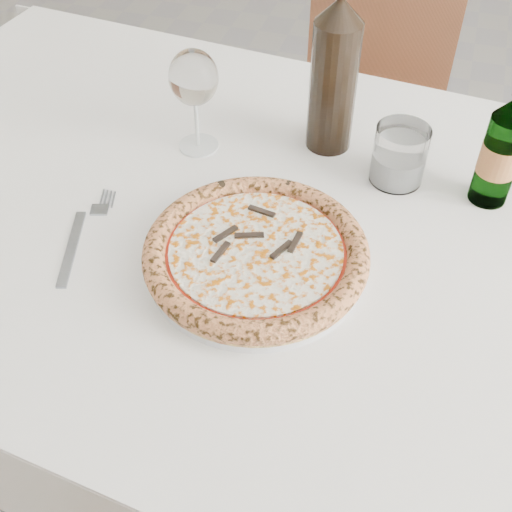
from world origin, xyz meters
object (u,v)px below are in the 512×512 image
Objects in this scene: dining_table at (275,258)px; wine_glass at (194,80)px; tumbler at (399,158)px; chair_far at (372,83)px; plate at (256,262)px; pizza at (256,253)px; wine_bottle at (334,74)px; beer_bottle at (502,150)px.

wine_glass is at bearing 141.54° from dining_table.
tumbler is at bearing 1.66° from wine_glass.
dining_table is 0.83m from chair_far.
pizza is (-0.00, -0.00, 0.02)m from plate.
wine_glass is (-0.17, 0.24, 0.10)m from pizza.
tumbler reaches higher than dining_table.
wine_glass is 1.86× the size of tumbler.
dining_table is 0.30m from wine_bottle.
dining_table is at bearing 90.00° from pizza.
beer_bottle is (0.47, 0.00, -0.03)m from wine_glass.
pizza is 3.29× the size of tumbler.
chair_far is 3.07× the size of wine_bottle.
wine_bottle is (0.00, -0.61, 0.35)m from chair_far.
chair_far is 0.79m from wine_glass.
plate is 0.33m from wine_bottle.
beer_bottle is at bearing 0.45° from wine_glass.
dining_table is at bearing -38.46° from wine_glass.
plate is (-0.03, -0.91, 0.23)m from chair_far.
pizza is at bearing -95.81° from wine_bottle.
chair_far reaches higher than wine_glass.
dining_table is 5.38× the size of pizza.
tumbler is at bearing 58.15° from plate.
pizza is 1.77× the size of wine_glass.
chair_far is 0.70m from wine_bottle.
tumbler is (0.33, 0.01, -0.08)m from wine_glass.
wine_glass is 0.22m from wine_bottle.
wine_glass is at bearing -106.66° from chair_far.
pizza is 0.33m from wine_bottle.
chair_far is 5.41× the size of wine_glass.
dining_table is at bearing 90.00° from plate.
chair_far is at bearing 90.08° from wine_bottle.
wine_glass is 0.78× the size of beer_bottle.
chair_far is at bearing 100.40° from tumbler.
wine_bottle is at bearing -89.92° from chair_far.
wine_glass is 0.34m from tumbler.
wine_bottle is at bearing 81.43° from dining_table.
tumbler reaches higher than plate.
beer_bottle is (0.14, -0.01, 0.05)m from tumbler.
tumbler is at bearing 58.15° from pizza.
plate is 3.17× the size of tumbler.
wine_bottle is at bearing 165.62° from beer_bottle.
chair_far is at bearing 111.27° from beer_bottle.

